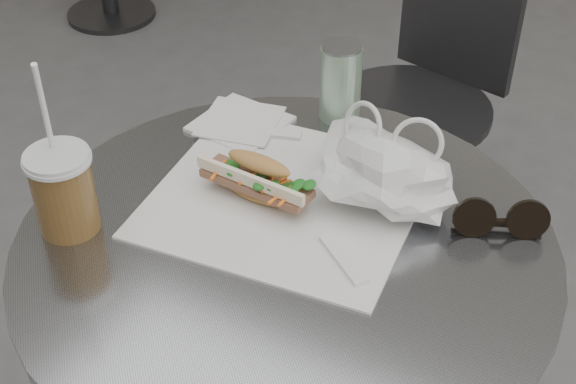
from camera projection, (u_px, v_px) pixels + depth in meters
The scene contains 9 objects.
cafe_table at pixel (286, 367), 1.28m from camera, with size 0.76×0.76×0.74m.
chair_far at pixel (414, 146), 2.01m from camera, with size 0.39×0.42×0.74m.
sandwich_paper at pixel (286, 197), 1.19m from camera, with size 0.38×0.36×0.00m, color white.
banh_mi at pixel (258, 179), 1.16m from camera, with size 0.21×0.09×0.07m.
iced_coffee at pixel (64, 190), 1.10m from camera, with size 0.09×0.09×0.27m.
sunglasses at pixel (500, 220), 1.11m from camera, with size 0.13×0.08×0.06m.
plastic_bag at pixel (381, 173), 1.15m from camera, with size 0.21×0.16×0.10m, color white, non-canonical shape.
napkin_stack at pixel (240, 123), 1.34m from camera, with size 0.15×0.15×0.01m.
drink_can at pixel (340, 82), 1.32m from camera, with size 0.07×0.07×0.13m.
Camera 1 is at (0.42, -0.52, 1.48)m, focal length 50.00 mm.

